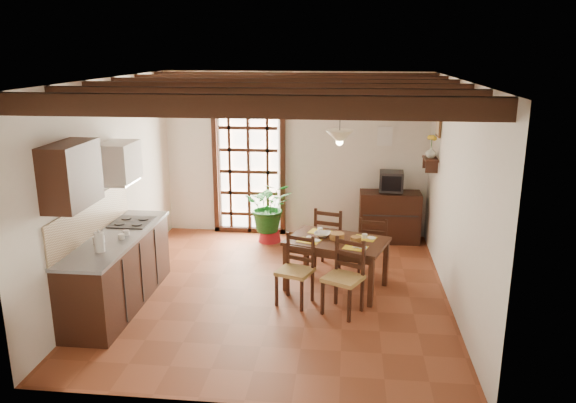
# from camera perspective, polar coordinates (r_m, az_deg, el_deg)

# --- Properties ---
(ground_plane) EXTENTS (5.00, 5.00, 0.00)m
(ground_plane) POSITION_cam_1_polar(r_m,az_deg,el_deg) (7.68, -1.08, -9.08)
(ground_plane) COLOR brown
(room_shell) EXTENTS (4.52, 5.02, 2.81)m
(room_shell) POSITION_cam_1_polar(r_m,az_deg,el_deg) (7.11, -1.15, 4.34)
(room_shell) COLOR silver
(room_shell) RESTS_ON ground_plane
(ceiling_beams) EXTENTS (4.50, 4.34, 0.20)m
(ceiling_beams) POSITION_cam_1_polar(r_m,az_deg,el_deg) (7.00, -1.19, 11.38)
(ceiling_beams) COLOR black
(ceiling_beams) RESTS_ON room_shell
(french_door) EXTENTS (1.26, 0.11, 2.32)m
(french_door) POSITION_cam_1_polar(r_m,az_deg,el_deg) (9.73, -3.99, 3.50)
(french_door) COLOR white
(french_door) RESTS_ON ground_plane
(kitchen_counter) EXTENTS (0.64, 2.25, 1.38)m
(kitchen_counter) POSITION_cam_1_polar(r_m,az_deg,el_deg) (7.45, -16.90, -6.62)
(kitchen_counter) COLOR black
(kitchen_counter) RESTS_ON ground_plane
(upper_cabinet) EXTENTS (0.35, 0.80, 0.70)m
(upper_cabinet) POSITION_cam_1_polar(r_m,az_deg,el_deg) (6.50, -21.18, 2.52)
(upper_cabinet) COLOR black
(upper_cabinet) RESTS_ON room_shell
(range_hood) EXTENTS (0.38, 0.60, 0.54)m
(range_hood) POSITION_cam_1_polar(r_m,az_deg,el_deg) (7.62, -16.71, 3.80)
(range_hood) COLOR white
(range_hood) RESTS_ON room_shell
(counter_items) EXTENTS (0.50, 1.43, 0.25)m
(counter_items) POSITION_cam_1_polar(r_m,az_deg,el_deg) (7.36, -16.92, -2.85)
(counter_items) COLOR black
(counter_items) RESTS_ON kitchen_counter
(dining_table) EXTENTS (1.48, 1.19, 0.70)m
(dining_table) POSITION_cam_1_polar(r_m,az_deg,el_deg) (7.57, 4.98, -4.52)
(dining_table) COLOR #3B1F13
(dining_table) RESTS_ON ground_plane
(chair_near_left) EXTENTS (0.52, 0.51, 0.89)m
(chair_near_left) POSITION_cam_1_polar(r_m,az_deg,el_deg) (7.23, 0.73, -8.26)
(chair_near_left) COLOR #AE8A4A
(chair_near_left) RESTS_ON ground_plane
(chair_near_right) EXTENTS (0.56, 0.56, 0.92)m
(chair_near_right) POSITION_cam_1_polar(r_m,az_deg,el_deg) (7.02, 5.62, -9.01)
(chair_near_right) COLOR #AE8A4A
(chair_near_right) RESTS_ON ground_plane
(chair_far_left) EXTENTS (0.53, 0.52, 0.95)m
(chair_far_left) POSITION_cam_1_polar(r_m,az_deg,el_deg) (8.36, 4.36, -4.82)
(chair_far_left) COLOR #AE8A4A
(chair_far_left) RESTS_ON ground_plane
(chair_far_right) EXTENTS (0.46, 0.45, 0.89)m
(chair_far_right) POSITION_cam_1_polar(r_m,az_deg,el_deg) (8.18, 8.62, -5.53)
(chair_far_right) COLOR #AE8A4A
(chair_far_right) RESTS_ON ground_plane
(table_setting) EXTENTS (0.94, 0.62, 0.09)m
(table_setting) POSITION_cam_1_polar(r_m,az_deg,el_deg) (7.55, 4.99, -4.04)
(table_setting) COLOR yellow
(table_setting) RESTS_ON dining_table
(table_bowl) EXTENTS (0.26, 0.26, 0.05)m
(table_bowl) POSITION_cam_1_polar(r_m,az_deg,el_deg) (7.65, 3.49, -3.36)
(table_bowl) COLOR white
(table_bowl) RESTS_ON dining_table
(sideboard) EXTENTS (1.01, 0.47, 0.85)m
(sideboard) POSITION_cam_1_polar(r_m,az_deg,el_deg) (9.59, 10.27, -1.54)
(sideboard) COLOR black
(sideboard) RESTS_ON ground_plane
(crt_tv) EXTENTS (0.40, 0.38, 0.33)m
(crt_tv) POSITION_cam_1_polar(r_m,az_deg,el_deg) (9.42, 10.45, 2.03)
(crt_tv) COLOR black
(crt_tv) RESTS_ON sideboard
(fuse_box) EXTENTS (0.25, 0.03, 0.32)m
(fuse_box) POSITION_cam_1_polar(r_m,az_deg,el_deg) (9.53, 9.82, 6.57)
(fuse_box) COLOR white
(fuse_box) RESTS_ON room_shell
(plant_pot) EXTENTS (0.39, 0.39, 0.24)m
(plant_pot) POSITION_cam_1_polar(r_m,az_deg,el_deg) (9.52, -1.88, -3.40)
(plant_pot) COLOR maroon
(plant_pot) RESTS_ON ground_plane
(potted_plant) EXTENTS (2.24, 2.00, 2.25)m
(potted_plant) POSITION_cam_1_polar(r_m,az_deg,el_deg) (9.38, -1.90, -0.74)
(potted_plant) COLOR #144C19
(potted_plant) RESTS_ON ground_plane
(wall_shelf) EXTENTS (0.20, 0.42, 0.20)m
(wall_shelf) POSITION_cam_1_polar(r_m,az_deg,el_deg) (8.78, 14.26, 3.97)
(wall_shelf) COLOR black
(wall_shelf) RESTS_ON room_shell
(shelf_vase) EXTENTS (0.15, 0.15, 0.15)m
(shelf_vase) POSITION_cam_1_polar(r_m,az_deg,el_deg) (8.75, 14.32, 4.86)
(shelf_vase) COLOR #B2BFB2
(shelf_vase) RESTS_ON wall_shelf
(shelf_flowers) EXTENTS (0.14, 0.14, 0.36)m
(shelf_flowers) POSITION_cam_1_polar(r_m,az_deg,el_deg) (8.72, 14.41, 6.20)
(shelf_flowers) COLOR yellow
(shelf_flowers) RESTS_ON shelf_vase
(framed_picture) EXTENTS (0.03, 0.32, 0.32)m
(framed_picture) POSITION_cam_1_polar(r_m,az_deg,el_deg) (8.70, 15.04, 7.43)
(framed_picture) COLOR brown
(framed_picture) RESTS_ON room_shell
(pendant_lamp) EXTENTS (0.36, 0.36, 0.84)m
(pendant_lamp) POSITION_cam_1_polar(r_m,az_deg,el_deg) (7.30, 5.27, 6.66)
(pendant_lamp) COLOR black
(pendant_lamp) RESTS_ON room_shell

